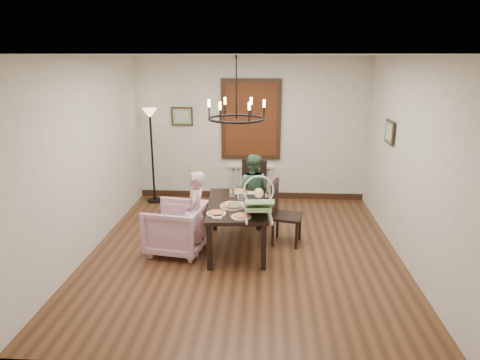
# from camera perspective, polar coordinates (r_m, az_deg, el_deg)

# --- Properties ---
(room_shell) EXTENTS (4.51, 5.00, 2.81)m
(room_shell) POSITION_cam_1_polar(r_m,az_deg,el_deg) (6.33, 0.75, 3.57)
(room_shell) COLOR brown
(room_shell) RESTS_ON ground
(dining_table) EXTENTS (0.95, 1.55, 0.70)m
(dining_table) POSITION_cam_1_polar(r_m,az_deg,el_deg) (6.30, -0.45, -3.89)
(dining_table) COLOR black
(dining_table) RESTS_ON room_shell
(chair_far) EXTENTS (0.56, 0.56, 1.03)m
(chair_far) POSITION_cam_1_polar(r_m,az_deg,el_deg) (7.51, 1.45, -1.38)
(chair_far) COLOR black
(chair_far) RESTS_ON room_shell
(chair_right) EXTENTS (0.52, 0.52, 0.99)m
(chair_right) POSITION_cam_1_polar(r_m,az_deg,el_deg) (6.55, 6.29, -4.36)
(chair_right) COLOR black
(chair_right) RESTS_ON room_shell
(armchair) EXTENTS (0.92, 0.90, 0.73)m
(armchair) POSITION_cam_1_polar(r_m,az_deg,el_deg) (6.36, -8.52, -6.36)
(armchair) COLOR #D09FB6
(armchair) RESTS_ON room_shell
(elderly_woman) EXTENTS (0.25, 0.38, 1.03)m
(elderly_woman) POSITION_cam_1_polar(r_m,az_deg,el_deg) (6.17, -5.92, -5.44)
(elderly_woman) COLOR #CE91A8
(elderly_woman) RESTS_ON room_shell
(seated_man) EXTENTS (0.57, 0.49, 1.02)m
(seated_man) POSITION_cam_1_polar(r_m,az_deg,el_deg) (7.24, 1.64, -2.09)
(seated_man) COLOR #406C4E
(seated_man) RESTS_ON room_shell
(baby_bouncer) EXTENTS (0.48, 0.64, 0.39)m
(baby_bouncer) POSITION_cam_1_polar(r_m,az_deg,el_deg) (5.69, 2.46, -3.16)
(baby_bouncer) COLOR #B8ECA3
(baby_bouncer) RESTS_ON dining_table
(salad_bowl) EXTENTS (0.30, 0.30, 0.07)m
(salad_bowl) POSITION_cam_1_polar(r_m,az_deg,el_deg) (6.09, -0.75, -3.42)
(salad_bowl) COLOR white
(salad_bowl) RESTS_ON dining_table
(pizza_platter) EXTENTS (0.35, 0.35, 0.04)m
(pizza_platter) POSITION_cam_1_polar(r_m,az_deg,el_deg) (6.13, -1.06, -3.43)
(pizza_platter) COLOR tan
(pizza_platter) RESTS_ON dining_table
(drinking_glass) EXTENTS (0.07, 0.07, 0.15)m
(drinking_glass) POSITION_cam_1_polar(r_m,az_deg,el_deg) (6.25, 0.18, -2.53)
(drinking_glass) COLOR silver
(drinking_glass) RESTS_ON dining_table
(window_blinds) EXTENTS (1.00, 0.03, 1.40)m
(window_blinds) POSITION_cam_1_polar(r_m,az_deg,el_deg) (8.35, 1.49, 8.05)
(window_blinds) COLOR #5D2F12
(window_blinds) RESTS_ON room_shell
(radiator) EXTENTS (0.92, 0.12, 0.62)m
(radiator) POSITION_cam_1_polar(r_m,az_deg,el_deg) (8.64, 1.43, -0.17)
(radiator) COLOR silver
(radiator) RESTS_ON room_shell
(picture_back) EXTENTS (0.42, 0.03, 0.36)m
(picture_back) POSITION_cam_1_polar(r_m,az_deg,el_deg) (8.51, -7.73, 8.41)
(picture_back) COLOR black
(picture_back) RESTS_ON room_shell
(picture_right) EXTENTS (0.03, 0.42, 0.36)m
(picture_right) POSITION_cam_1_polar(r_m,az_deg,el_deg) (7.06, 19.32, 6.05)
(picture_right) COLOR black
(picture_right) RESTS_ON room_shell
(floor_lamp) EXTENTS (0.30, 0.30, 1.80)m
(floor_lamp) POSITION_cam_1_polar(r_m,az_deg,el_deg) (8.46, -11.61, 3.01)
(floor_lamp) COLOR black
(floor_lamp) RESTS_ON room_shell
(chandelier) EXTENTS (0.80, 0.80, 0.04)m
(chandelier) POSITION_cam_1_polar(r_m,az_deg,el_deg) (5.98, -0.48, 8.18)
(chandelier) COLOR black
(chandelier) RESTS_ON room_shell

